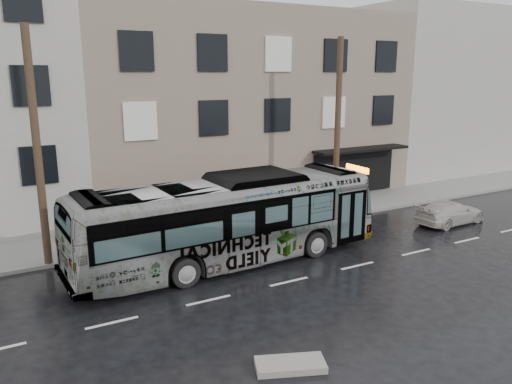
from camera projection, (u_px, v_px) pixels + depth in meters
ground at (256, 260)px, 20.33m from camera, size 120.00×120.00×0.00m
sidewalk at (208, 227)px, 24.49m from camera, size 90.00×3.60×0.15m
building_taupe at (229, 104)px, 32.22m from camera, size 20.00×12.00×11.00m
building_filler at (437, 91)px, 41.02m from camera, size 18.00×12.00×12.00m
utility_pole_front at (337, 130)px, 25.12m from camera, size 0.30×0.30×9.00m
utility_pole_rear at (37, 150)px, 18.55m from camera, size 0.30×0.30×9.00m
sign_post at (352, 191)px, 26.40m from camera, size 0.06×0.06×2.40m
bus at (228, 220)px, 19.65m from camera, size 12.79×3.52×3.53m
white_sedan at (450, 212)px, 25.12m from camera, size 4.09×1.84×1.16m
slush_pile at (290, 365)px, 12.85m from camera, size 1.97×1.40×0.18m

